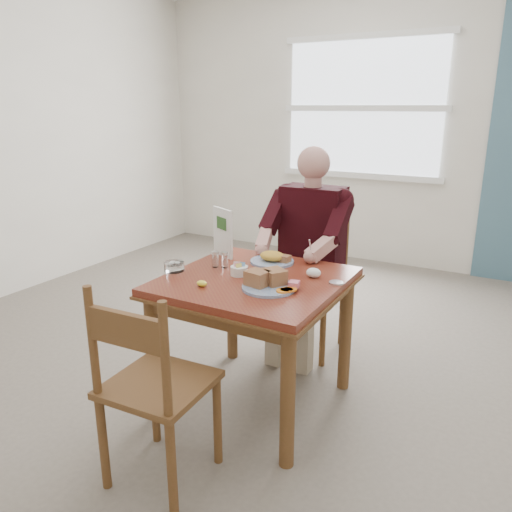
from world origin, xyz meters
The scene contains 16 objects.
floor centered at (0.00, 0.00, 0.00)m, with size 6.00×6.00×0.00m, color #685E54.
wall_back centered at (0.00, 3.00, 1.40)m, with size 5.50×5.50×0.00m, color white.
lemon_wedge centered at (-0.17, -0.25, 0.77)m, with size 0.06×0.04×0.03m, color yellow.
napkin centered at (0.27, 0.16, 0.78)m, with size 0.08×0.07×0.05m, color white.
metal_dish centered at (0.41, 0.12, 0.75)m, with size 0.07×0.07×0.01m, color silver.
window centered at (-0.40, 2.97, 1.60)m, with size 1.72×0.04×1.42m.
table centered at (0.00, 0.00, 0.64)m, with size 0.92×0.92×0.75m.
chair_far centered at (0.00, 0.80, 0.48)m, with size 0.42×0.42×0.95m.
chair_near centered at (-0.07, -0.76, 0.48)m, with size 0.44×0.44×0.95m.
diner centered at (0.00, 0.71, 0.81)m, with size 0.53×0.56×1.39m.
near_plate centered at (0.14, -0.11, 0.78)m, with size 0.34×0.34×0.09m.
far_plate centered at (-0.03, 0.28, 0.78)m, with size 0.28×0.28×0.07m.
caddy centered at (-0.09, -0.01, 0.78)m, with size 0.12×0.12×0.07m.
shakers centered at (-0.26, 0.06, 0.80)m, with size 0.10×0.07×0.09m.
creamer centered at (-0.44, -0.12, 0.78)m, with size 0.13×0.13×0.05m.
menu centered at (-0.36, 0.26, 0.90)m, with size 0.18×0.10×0.29m.
Camera 1 is at (1.23, -2.18, 1.63)m, focal length 35.00 mm.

